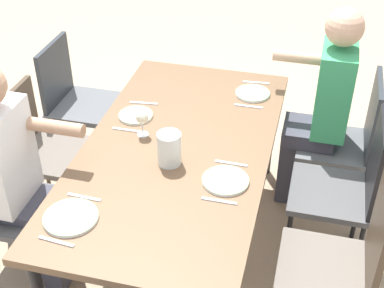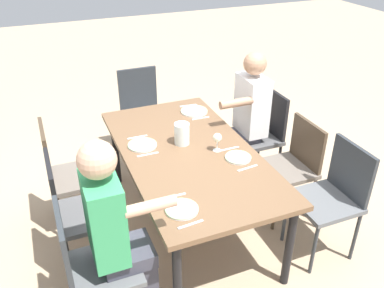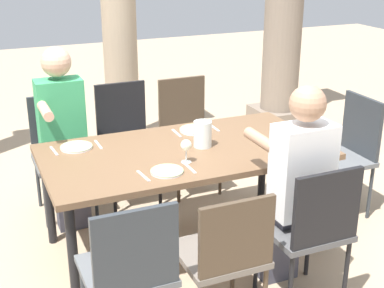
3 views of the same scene
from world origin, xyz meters
The scene contains 26 objects.
ground_plane centered at (0.00, 0.00, 0.00)m, with size 16.00×16.00×0.00m, color tan.
dining_table centered at (0.00, 0.00, 0.68)m, with size 1.89×0.99×0.74m.
chair_west_north centered at (-0.67, 0.92, 0.52)m, with size 0.44×0.44×0.92m.
chair_west_south centered at (-0.67, -0.92, 0.54)m, with size 0.44×0.44×0.92m.
chair_mid_north centered at (-0.14, 0.92, 0.56)m, with size 0.44×0.44×0.96m.
chair_mid_south centered at (-0.14, -0.91, 0.50)m, with size 0.44×0.44×0.86m.
chair_east_north centered at (0.40, 0.92, 0.54)m, with size 0.44×0.44×0.95m.
chair_east_south centered at (0.40, -0.92, 0.54)m, with size 0.44×0.44×0.92m.
chair_head_east centered at (1.37, 0.00, 0.53)m, with size 0.44×0.44×0.94m.
diner_woman_green centered at (-0.67, 0.72, 0.72)m, with size 0.35×0.50×1.34m.
diner_man_white centered at (0.40, -0.73, 0.71)m, with size 0.35×0.49×1.33m.
stone_column_centre centered at (0.19, 2.16, 1.33)m, with size 0.45×0.45×2.70m.
plate_0 centered at (-0.66, 0.30, 0.75)m, with size 0.22×0.22×0.02m.
fork_0 centered at (-0.81, 0.30, 0.74)m, with size 0.02×0.17×0.01m, color silver.
spoon_0 centered at (-0.51, 0.30, 0.74)m, with size 0.02×0.17×0.01m, color silver.
plate_1 centered at (-0.24, -0.31, 0.75)m, with size 0.20×0.20×0.02m.
wine_glass_1 centered at (-0.08, -0.21, 0.85)m, with size 0.07×0.07×0.15m.
fork_1 centered at (-0.39, -0.31, 0.74)m, with size 0.02×0.17×0.01m, color silver.
spoon_1 centered at (-0.09, -0.31, 0.74)m, with size 0.02×0.17×0.01m, color silver.
plate_2 centered at (0.22, 0.31, 0.75)m, with size 0.24×0.24×0.02m.
fork_2 centered at (0.07, 0.31, 0.74)m, with size 0.02×0.17×0.01m, color silver.
spoon_2 centered at (0.37, 0.31, 0.74)m, with size 0.02×0.17×0.01m, color silver.
plate_3 centered at (0.65, -0.32, 0.75)m, with size 0.25×0.25×0.02m.
fork_3 centered at (0.50, -0.32, 0.74)m, with size 0.02×0.17×0.01m, color silver.
spoon_3 centered at (0.80, -0.32, 0.74)m, with size 0.02×0.17×0.01m, color silver.
water_pitcher centered at (0.13, 0.00, 0.82)m, with size 0.12×0.12×0.18m.
Camera 3 is at (-1.29, -3.15, 2.08)m, focal length 51.17 mm.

